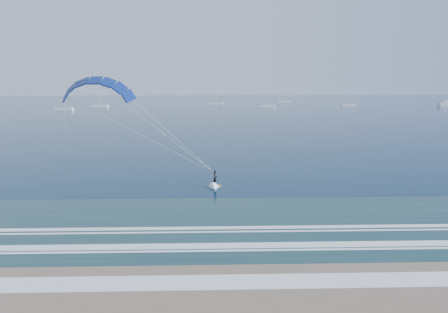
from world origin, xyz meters
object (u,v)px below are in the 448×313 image
at_px(sailboat_3, 267,106).
at_px(sailboat_2, 216,104).
at_px(sailboat_0, 64,109).
at_px(sailboat_1, 100,106).
at_px(kitesurfer_rig, 160,131).
at_px(sailboat_4, 284,101).
at_px(sailboat_5, 348,105).

bearing_deg(sailboat_3, sailboat_2, 132.13).
relative_size(sailboat_0, sailboat_2, 0.91).
bearing_deg(sailboat_1, kitesurfer_rig, -72.54).
bearing_deg(sailboat_3, sailboat_1, 177.81).
relative_size(sailboat_1, sailboat_4, 0.98).
xyz_separation_m(kitesurfer_rig, sailboat_2, (8.21, 210.84, -6.82)).
bearing_deg(kitesurfer_rig, sailboat_0, 113.42).
bearing_deg(sailboat_4, sailboat_1, -153.10).
distance_m(sailboat_1, sailboat_5, 143.82).
distance_m(sailboat_1, sailboat_2, 71.42).
distance_m(kitesurfer_rig, sailboat_0, 170.41).
relative_size(sailboat_4, sailboat_5, 1.21).
relative_size(sailboat_1, sailboat_5, 1.19).
height_order(sailboat_3, sailboat_4, sailboat_4).
xyz_separation_m(sailboat_0, sailboat_5, (153.83, 33.20, -0.01)).
bearing_deg(sailboat_5, sailboat_0, -167.82).
relative_size(sailboat_0, sailboat_5, 1.11).
bearing_deg(sailboat_4, sailboat_3, -108.07).
distance_m(sailboat_0, sailboat_5, 157.37).
bearing_deg(sailboat_4, kitesurfer_rig, -103.28).
bearing_deg(sailboat_2, sailboat_4, 31.74).
bearing_deg(sailboat_4, sailboat_0, -145.78).
bearing_deg(sailboat_5, sailboat_3, -168.39).
height_order(sailboat_1, sailboat_4, sailboat_4).
height_order(kitesurfer_rig, sailboat_1, kitesurfer_rig).
distance_m(sailboat_0, sailboat_3, 106.93).
height_order(kitesurfer_rig, sailboat_2, kitesurfer_rig).
bearing_deg(sailboat_3, kitesurfer_rig, -101.58).
xyz_separation_m(sailboat_1, sailboat_5, (143.67, 6.55, -0.01)).
height_order(sailboat_1, sailboat_3, sailboat_1).
height_order(sailboat_2, sailboat_3, sailboat_2).
relative_size(sailboat_3, sailboat_5, 1.11).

